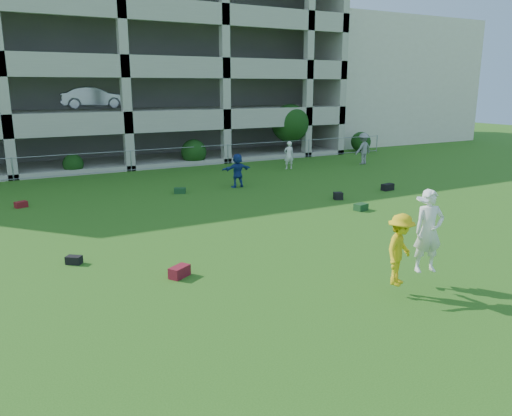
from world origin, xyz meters
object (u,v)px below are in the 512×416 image
stucco_building (354,82)px  parking_garage (92,66)px  bystander_d (237,170)px  bystander_f (363,149)px  bystander_e (289,155)px  frisbee_contest (411,242)px  crate_d (338,196)px

stucco_building → parking_garage: 23.04m
bystander_d → parking_garage: bearing=-78.7°
bystander_f → bystander_d: bearing=5.1°
bystander_e → bystander_f: bearing=-178.0°
bystander_f → parking_garage: size_ratio=0.06×
bystander_e → frisbee_contest: (-7.00, -16.30, 0.40)m
bystander_d → bystander_f: (9.94, 2.75, 0.15)m
stucco_building → bystander_e: (-14.82, -12.56, -4.20)m
bystander_d → crate_d: bystander_d is taller
bystander_e → bystander_d: bearing=42.7°
stucco_building → bystander_e: 19.88m
bystander_f → parking_garage: parking_garage is taller
stucco_building → crate_d: (-17.24, -20.30, -4.85)m
bystander_e → frisbee_contest: size_ratio=0.77×
bystander_f → crate_d: size_ratio=5.42×
bystander_d → frisbee_contest: size_ratio=0.77×
crate_d → frisbee_contest: bearing=-118.2°
frisbee_contest → parking_garage: bearing=92.4°
bystander_d → bystander_e: bystander_d is taller
stucco_building → bystander_e: stucco_building is taller
frisbee_contest → parking_garage: size_ratio=0.07×
bystander_f → frisbee_contest: size_ratio=0.91×
stucco_building → bystander_f: stucco_building is taller
bystander_f → crate_d: bearing=33.7°
stucco_building → bystander_f: 16.92m
stucco_building → bystander_d: 25.72m
stucco_building → parking_garage: (-23.02, -0.30, 1.01)m
bystander_f → crate_d: bystander_f is taller
crate_d → bystander_f: bearing=44.0°
stucco_building → frisbee_contest: (-21.82, -28.85, -3.80)m
stucco_building → bystander_f: (-9.84, -13.15, -4.05)m
bystander_e → parking_garage: (-8.19, 12.26, 5.22)m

